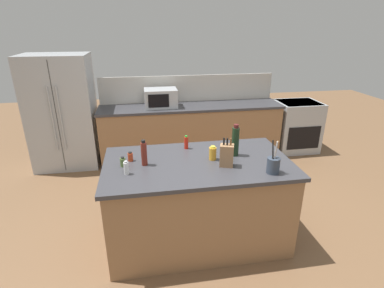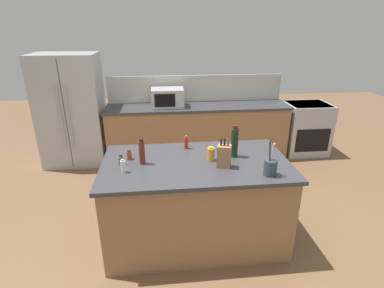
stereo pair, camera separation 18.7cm
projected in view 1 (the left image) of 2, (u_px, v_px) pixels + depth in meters
name	position (u px, v px, depth m)	size (l,w,h in m)	color
ground_plane	(197.00, 237.00, 3.38)	(14.00, 14.00, 0.00)	brown
back_counter_run	(191.00, 132.00, 5.26)	(3.12, 0.66, 0.94)	#936B47
wall_backsplash	(188.00, 88.00, 5.29)	(3.08, 0.03, 0.46)	beige
kitchen_island	(197.00, 201.00, 3.20)	(1.89, 1.05, 0.94)	#936B47
refrigerator	(63.00, 112.00, 4.82)	(1.00, 0.75, 1.81)	#ADB2B7
range_oven	(296.00, 126.00, 5.57)	(0.76, 0.65, 0.92)	#ADB2B7
microwave	(161.00, 98.00, 4.95)	(0.53, 0.39, 0.30)	#ADB2B7
knife_block	(227.00, 155.00, 2.89)	(0.15, 0.14, 0.29)	#936B47
utensil_crock	(273.00, 165.00, 2.77)	(0.12, 0.12, 0.32)	#333D4C
spice_jar_paprika	(130.00, 157.00, 3.02)	(0.05, 0.05, 0.10)	#B73D1E
spice_jar_oregano	(123.00, 162.00, 2.91)	(0.05, 0.05, 0.10)	#567038
salt_shaker	(126.00, 168.00, 2.75)	(0.05, 0.05, 0.13)	silver
vinegar_bottle	(144.00, 153.00, 2.91)	(0.06, 0.06, 0.26)	maroon
wine_bottle	(235.00, 141.00, 3.11)	(0.08, 0.08, 0.34)	black
honey_jar	(213.00, 153.00, 3.04)	(0.07, 0.07, 0.15)	gold
hot_sauce_bottle	(186.00, 143.00, 3.31)	(0.04, 0.04, 0.15)	red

